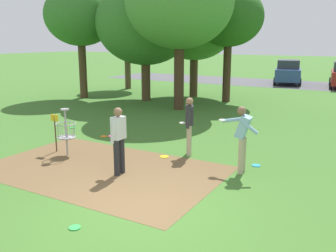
{
  "coord_description": "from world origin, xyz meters",
  "views": [
    {
      "loc": [
        3.86,
        -5.65,
        3.31
      ],
      "look_at": [
        -1.13,
        3.01,
        1.0
      ],
      "focal_mm": 39.8,
      "sensor_mm": 36.0,
      "label": 1
    }
  ],
  "objects_px": {
    "frisbee_far_right": "(256,165)",
    "frisbee_scattered_a": "(73,128)",
    "player_waiting_left": "(242,135)",
    "frisbee_by_tee": "(164,157)",
    "tree_mid_center": "(145,23)",
    "frisbee_far_left": "(75,228)",
    "player_foreground_watching": "(119,137)",
    "tree_far_left": "(229,18)",
    "frisbee_mid_grass": "(104,136)",
    "parked_car_leftmost": "(288,72)",
    "tree_mid_right": "(127,24)",
    "tree_mid_left": "(80,16)",
    "player_throwing": "(189,123)",
    "tree_near_left": "(194,24)",
    "disc_golf_basket": "(65,130)",
    "tree_far_center": "(179,3)"
  },
  "relations": [
    {
      "from": "frisbee_by_tee",
      "to": "tree_far_center",
      "type": "distance_m",
      "value": 9.18
    },
    {
      "from": "tree_mid_left",
      "to": "tree_far_left",
      "type": "bearing_deg",
      "value": 20.1
    },
    {
      "from": "frisbee_scattered_a",
      "to": "frisbee_far_left",
      "type": "bearing_deg",
      "value": -45.76
    },
    {
      "from": "frisbee_mid_grass",
      "to": "parked_car_leftmost",
      "type": "relative_size",
      "value": 0.05
    },
    {
      "from": "player_foreground_watching",
      "to": "frisbee_far_left",
      "type": "distance_m",
      "value": 2.99
    },
    {
      "from": "player_waiting_left",
      "to": "tree_near_left",
      "type": "height_order",
      "value": "tree_near_left"
    },
    {
      "from": "frisbee_far_left",
      "to": "tree_far_left",
      "type": "relative_size",
      "value": 0.04
    },
    {
      "from": "frisbee_mid_grass",
      "to": "tree_far_center",
      "type": "distance_m",
      "value": 7.82
    },
    {
      "from": "player_foreground_watching",
      "to": "player_throwing",
      "type": "xyz_separation_m",
      "value": [
        0.79,
        2.31,
        0.0
      ]
    },
    {
      "from": "disc_golf_basket",
      "to": "tree_mid_center",
      "type": "bearing_deg",
      "value": 110.13
    },
    {
      "from": "frisbee_scattered_a",
      "to": "tree_mid_center",
      "type": "relative_size",
      "value": 0.04
    },
    {
      "from": "tree_far_center",
      "to": "frisbee_mid_grass",
      "type": "bearing_deg",
      "value": -87.66
    },
    {
      "from": "frisbee_far_left",
      "to": "frisbee_mid_grass",
      "type": "bearing_deg",
      "value": 125.01
    },
    {
      "from": "tree_mid_center",
      "to": "tree_far_left",
      "type": "relative_size",
      "value": 1.07
    },
    {
      "from": "player_throwing",
      "to": "frisbee_far_left",
      "type": "distance_m",
      "value": 5.06
    },
    {
      "from": "tree_far_center",
      "to": "player_foreground_watching",
      "type": "bearing_deg",
      "value": -71.0
    },
    {
      "from": "frisbee_mid_grass",
      "to": "tree_mid_center",
      "type": "xyz_separation_m",
      "value": [
        -3.18,
        7.57,
        4.22
      ]
    },
    {
      "from": "frisbee_far_right",
      "to": "frisbee_scattered_a",
      "type": "height_order",
      "value": "same"
    },
    {
      "from": "player_foreground_watching",
      "to": "tree_near_left",
      "type": "bearing_deg",
      "value": 108.27
    },
    {
      "from": "player_waiting_left",
      "to": "tree_mid_center",
      "type": "height_order",
      "value": "tree_mid_center"
    },
    {
      "from": "frisbee_by_tee",
      "to": "parked_car_leftmost",
      "type": "distance_m",
      "value": 20.88
    },
    {
      "from": "parked_car_leftmost",
      "to": "tree_near_left",
      "type": "bearing_deg",
      "value": -109.37
    },
    {
      "from": "player_throwing",
      "to": "tree_mid_center",
      "type": "bearing_deg",
      "value": 130.14
    },
    {
      "from": "tree_far_left",
      "to": "tree_mid_center",
      "type": "bearing_deg",
      "value": -155.1
    },
    {
      "from": "player_foreground_watching",
      "to": "parked_car_leftmost",
      "type": "bearing_deg",
      "value": 92.25
    },
    {
      "from": "player_waiting_left",
      "to": "frisbee_scattered_a",
      "type": "bearing_deg",
      "value": 168.29
    },
    {
      "from": "player_throwing",
      "to": "parked_car_leftmost",
      "type": "height_order",
      "value": "parked_car_leftmost"
    },
    {
      "from": "frisbee_far_left",
      "to": "disc_golf_basket",
      "type": "bearing_deg",
      "value": 136.69
    },
    {
      "from": "tree_near_left",
      "to": "tree_mid_right",
      "type": "xyz_separation_m",
      "value": [
        -5.63,
        1.09,
        0.15
      ]
    },
    {
      "from": "tree_mid_right",
      "to": "parked_car_leftmost",
      "type": "height_order",
      "value": "tree_mid_right"
    },
    {
      "from": "tree_near_left",
      "to": "frisbee_mid_grass",
      "type": "bearing_deg",
      "value": -81.59
    },
    {
      "from": "frisbee_far_left",
      "to": "parked_car_leftmost",
      "type": "xyz_separation_m",
      "value": [
        -1.89,
        25.25,
        0.91
      ]
    },
    {
      "from": "tree_far_center",
      "to": "frisbee_far_left",
      "type": "bearing_deg",
      "value": -70.59
    },
    {
      "from": "disc_golf_basket",
      "to": "tree_mid_right",
      "type": "distance_m",
      "value": 15.91
    },
    {
      "from": "disc_golf_basket",
      "to": "player_foreground_watching",
      "type": "xyz_separation_m",
      "value": [
        2.36,
        -0.51,
        0.21
      ]
    },
    {
      "from": "player_foreground_watching",
      "to": "frisbee_by_tee",
      "type": "xyz_separation_m",
      "value": [
        0.27,
        1.77,
        -0.96
      ]
    },
    {
      "from": "player_throwing",
      "to": "tree_mid_right",
      "type": "relative_size",
      "value": 0.29
    },
    {
      "from": "player_throwing",
      "to": "player_waiting_left",
      "type": "relative_size",
      "value": 1.0
    },
    {
      "from": "frisbee_mid_grass",
      "to": "parked_car_leftmost",
      "type": "bearing_deg",
      "value": 84.6
    },
    {
      "from": "disc_golf_basket",
      "to": "tree_far_center",
      "type": "height_order",
      "value": "tree_far_center"
    },
    {
      "from": "player_throwing",
      "to": "frisbee_scattered_a",
      "type": "relative_size",
      "value": 7.47
    },
    {
      "from": "frisbee_by_tee",
      "to": "frisbee_far_left",
      "type": "xyz_separation_m",
      "value": [
        0.73,
        -4.42,
        0.0
      ]
    },
    {
      "from": "tree_mid_right",
      "to": "frisbee_far_left",
      "type": "bearing_deg",
      "value": -56.85
    },
    {
      "from": "disc_golf_basket",
      "to": "tree_far_center",
      "type": "bearing_deg",
      "value": 94.53
    },
    {
      "from": "frisbee_mid_grass",
      "to": "tree_mid_center",
      "type": "distance_m",
      "value": 9.24
    },
    {
      "from": "player_waiting_left",
      "to": "frisbee_by_tee",
      "type": "bearing_deg",
      "value": 177.45
    },
    {
      "from": "tree_mid_center",
      "to": "disc_golf_basket",
      "type": "bearing_deg",
      "value": -69.87
    },
    {
      "from": "tree_mid_left",
      "to": "frisbee_scattered_a",
      "type": "bearing_deg",
      "value": -50.83
    },
    {
      "from": "frisbee_by_tee",
      "to": "frisbee_scattered_a",
      "type": "height_order",
      "value": "same"
    },
    {
      "from": "player_waiting_left",
      "to": "tree_near_left",
      "type": "bearing_deg",
      "value": 121.41
    }
  ]
}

